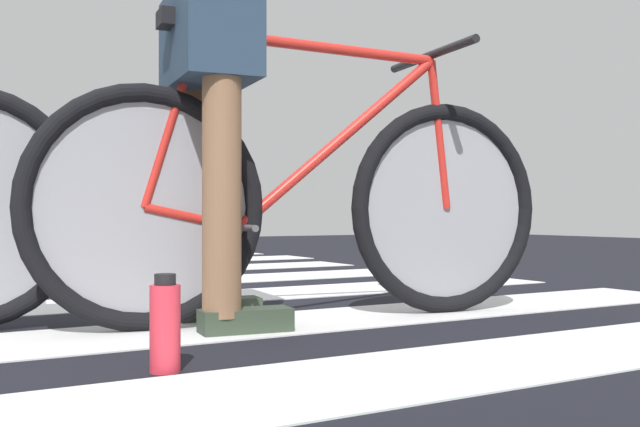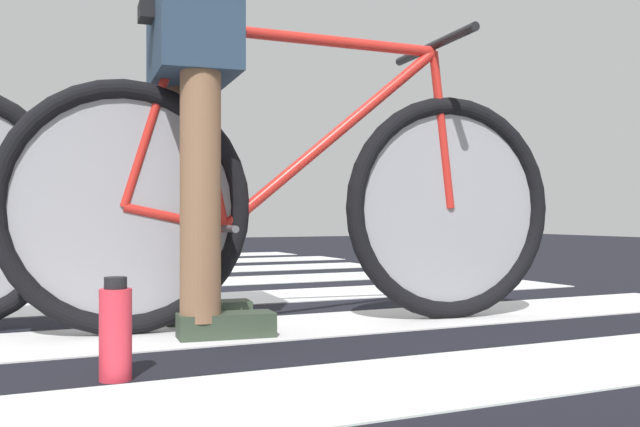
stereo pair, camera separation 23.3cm
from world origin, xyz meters
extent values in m
torus|color=black|center=(0.47, -1.05, 0.38)|extent=(0.72, 0.14, 0.72)
torus|color=black|center=(1.48, -1.17, 0.38)|extent=(0.72, 0.14, 0.72)
cylinder|color=gray|center=(0.47, -1.05, 0.38)|extent=(0.60, 0.08, 0.61)
cylinder|color=gray|center=(1.48, -1.17, 0.38)|extent=(0.60, 0.08, 0.61)
cylinder|color=red|center=(1.02, -1.12, 0.89)|extent=(0.80, 0.13, 0.05)
cylinder|color=red|center=(1.08, -1.13, 0.60)|extent=(0.70, 0.12, 0.59)
cylinder|color=red|center=(0.69, -1.08, 0.61)|extent=(0.16, 0.05, 0.59)
cylinder|color=red|center=(0.61, -1.07, 0.35)|extent=(0.29, 0.06, 0.09)
cylinder|color=red|center=(0.55, -1.06, 0.64)|extent=(0.19, 0.05, 0.53)
cylinder|color=red|center=(1.45, -1.17, 0.63)|extent=(0.09, 0.04, 0.50)
cube|color=black|center=(0.63, -1.07, 0.93)|extent=(0.25, 0.12, 0.05)
cylinder|color=black|center=(1.42, -1.17, 0.90)|extent=(0.09, 0.52, 0.03)
cylinder|color=#4C4C51|center=(0.75, -1.09, 0.32)|extent=(0.06, 0.34, 0.02)
cylinder|color=brown|center=(0.67, -0.94, 0.53)|extent=(0.11, 0.11, 0.91)
cylinder|color=brown|center=(0.64, -1.21, 0.53)|extent=(0.11, 0.11, 0.91)
cube|color=#223347|center=(0.66, -1.07, 0.88)|extent=(0.27, 0.43, 0.28)
cube|color=#2D3A2C|center=(0.74, -0.94, 0.06)|extent=(0.27, 0.13, 0.07)
cube|color=#2D3A2C|center=(0.71, -1.22, 0.06)|extent=(0.27, 0.13, 0.07)
cylinder|color=red|center=(0.35, -1.61, 0.11)|extent=(0.07, 0.07, 0.19)
cylinder|color=black|center=(0.35, -1.61, 0.22)|extent=(0.05, 0.05, 0.02)
camera|label=1|loc=(-0.15, -3.14, 0.36)|focal=41.38mm
camera|label=2|loc=(0.08, -3.14, 0.36)|focal=41.38mm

